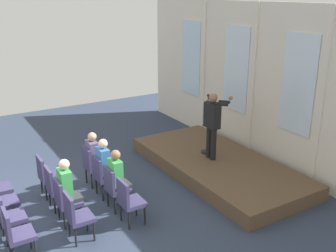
% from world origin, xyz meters
% --- Properties ---
extents(ground_plane, '(15.50, 15.50, 0.00)m').
position_xyz_m(ground_plane, '(0.00, 0.00, 0.00)').
color(ground_plane, '#2D384C').
extents(rear_partition, '(10.71, 0.14, 4.06)m').
position_xyz_m(rear_partition, '(0.03, 5.95, 2.05)').
color(rear_partition, silver).
rests_on(rear_partition, ground).
extents(stage_platform, '(4.81, 2.26, 0.33)m').
position_xyz_m(stage_platform, '(0.00, 4.53, 0.17)').
color(stage_platform, brown).
rests_on(stage_platform, ground).
extents(speaker, '(0.52, 0.69, 1.66)m').
position_xyz_m(speaker, '(-0.16, 4.45, 1.30)').
color(speaker, black).
rests_on(speaker, stage_platform).
extents(mic_stand, '(0.28, 0.28, 1.55)m').
position_xyz_m(mic_stand, '(-0.51, 4.56, 0.67)').
color(mic_stand, black).
rests_on(mic_stand, stage_platform).
extents(chair_r0_c0, '(0.46, 0.44, 0.94)m').
position_xyz_m(chair_r0_c0, '(-0.96, 1.62, 0.53)').
color(chair_r0_c0, black).
rests_on(chair_r0_c0, ground).
extents(audience_r0_c0, '(0.36, 0.39, 1.29)m').
position_xyz_m(audience_r0_c0, '(-0.96, 1.70, 0.72)').
color(audience_r0_c0, '#2D2D33').
rests_on(audience_r0_c0, ground).
extents(chair_r0_c1, '(0.46, 0.44, 0.94)m').
position_xyz_m(chair_r0_c1, '(-0.32, 1.62, 0.53)').
color(chair_r0_c1, black).
rests_on(chair_r0_c1, ground).
extents(audience_r0_c1, '(0.36, 0.39, 1.34)m').
position_xyz_m(audience_r0_c1, '(-0.32, 1.70, 0.74)').
color(audience_r0_c1, '#2D2D33').
rests_on(audience_r0_c1, ground).
extents(chair_r0_c2, '(0.46, 0.44, 0.94)m').
position_xyz_m(chair_r0_c2, '(0.32, 1.62, 0.53)').
color(chair_r0_c2, black).
rests_on(chair_r0_c2, ground).
extents(audience_r0_c2, '(0.36, 0.39, 1.31)m').
position_xyz_m(audience_r0_c2, '(0.32, 1.70, 0.73)').
color(audience_r0_c2, '#2D2D33').
rests_on(audience_r0_c2, ground).
extents(chair_r0_c3, '(0.46, 0.44, 0.94)m').
position_xyz_m(chair_r0_c3, '(0.96, 1.62, 0.53)').
color(chair_r0_c3, black).
rests_on(chair_r0_c3, ground).
extents(chair_r1_c0, '(0.46, 0.44, 0.94)m').
position_xyz_m(chair_r1_c0, '(-0.96, 0.58, 0.53)').
color(chair_r1_c0, black).
rests_on(chair_r1_c0, ground).
extents(chair_r1_c1, '(0.46, 0.44, 0.94)m').
position_xyz_m(chair_r1_c1, '(-0.32, 0.58, 0.53)').
color(chair_r1_c1, black).
rests_on(chair_r1_c1, ground).
extents(chair_r1_c2, '(0.46, 0.44, 0.94)m').
position_xyz_m(chair_r1_c2, '(0.32, 0.58, 0.53)').
color(chair_r1_c2, black).
rests_on(chair_r1_c2, ground).
extents(audience_r1_c2, '(0.36, 0.39, 1.35)m').
position_xyz_m(audience_r1_c2, '(0.32, 0.66, 0.75)').
color(audience_r1_c2, '#2D2D33').
rests_on(audience_r1_c2, ground).
extents(chair_r1_c3, '(0.46, 0.44, 0.94)m').
position_xyz_m(chair_r1_c3, '(0.96, 0.58, 0.53)').
color(chair_r1_c3, black).
rests_on(chair_r1_c3, ground).
extents(chair_r2_c1, '(0.46, 0.44, 0.94)m').
position_xyz_m(chair_r2_c1, '(-0.32, -0.45, 0.53)').
color(chair_r2_c1, black).
rests_on(chair_r2_c1, ground).
extents(chair_r2_c2, '(0.46, 0.44, 0.94)m').
position_xyz_m(chair_r2_c2, '(0.32, -0.45, 0.53)').
color(chair_r2_c2, black).
rests_on(chair_r2_c2, ground).
extents(chair_r2_c3, '(0.46, 0.44, 0.94)m').
position_xyz_m(chair_r2_c3, '(0.96, -0.45, 0.53)').
color(chair_r2_c3, black).
rests_on(chair_r2_c3, ground).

